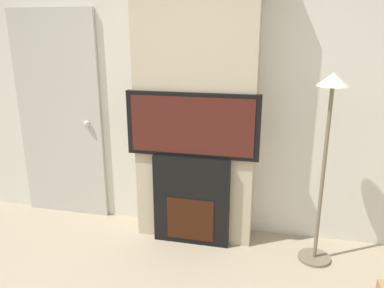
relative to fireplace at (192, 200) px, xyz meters
The scene contains 6 objects.
wall_back 1.00m from the fireplace, 90.00° to the left, with size 6.00×0.06×2.70m.
chimney_breast 0.96m from the fireplace, 90.00° to the left, with size 1.04×0.30×2.70m.
fireplace is the anchor object (origin of this frame).
television 0.68m from the fireplace, 90.00° to the right, with size 1.14×0.07×0.55m.
floor_lamp 1.28m from the fireplace, ahead, with size 0.26×0.26×1.55m.
entry_door 1.57m from the fireplace, 168.83° to the left, with size 0.89×0.09×2.05m.
Camera 1 is at (0.68, -1.27, 1.83)m, focal length 35.00 mm.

